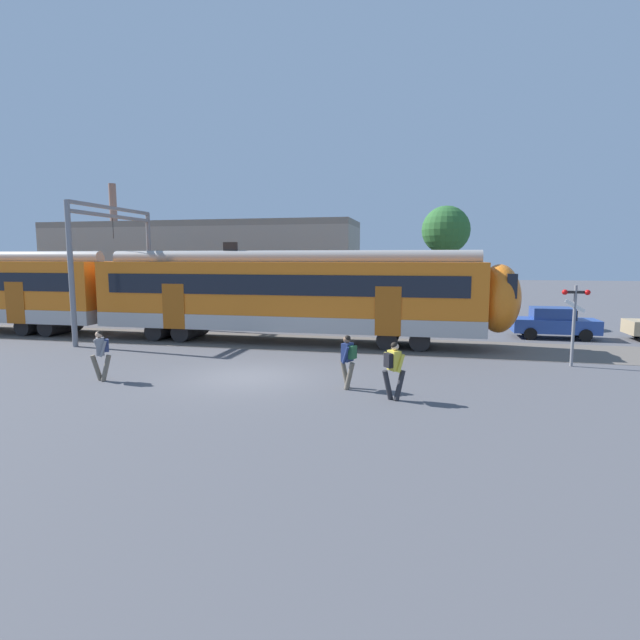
{
  "coord_description": "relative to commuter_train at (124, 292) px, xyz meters",
  "views": [
    {
      "loc": [
        5.88,
        -15.54,
        4.0
      ],
      "look_at": [
        1.76,
        3.14,
        1.6
      ],
      "focal_mm": 28.0,
      "sensor_mm": 36.0,
      "label": 1
    }
  ],
  "objects": [
    {
      "name": "pedestrian_grey",
      "position": [
        4.79,
        -8.5,
        -1.26
      ],
      "size": [
        0.71,
        0.51,
        1.67
      ],
      "color": "#6B6051",
      "rests_on": "ground"
    },
    {
      "name": "crossing_signal",
      "position": [
        20.35,
        -2.85,
        -0.24
      ],
      "size": [
        0.96,
        0.21,
        3.0
      ],
      "color": "gray",
      "rests_on": "ground"
    },
    {
      "name": "catenary_gantry",
      "position": [
        -0.44,
        0.0,
        2.06
      ],
      "size": [
        0.24,
        6.64,
        6.53
      ],
      "color": "gray",
      "rests_on": "ground"
    },
    {
      "name": "parked_car_blue",
      "position": [
        21.24,
        4.02,
        -1.47
      ],
      "size": [
        4.0,
        1.76,
        1.54
      ],
      "color": "#284799",
      "rests_on": "ground"
    },
    {
      "name": "track_bed",
      "position": [
        -2.48,
        0.0,
        -2.25
      ],
      "size": [
        80.0,
        4.4,
        0.01
      ],
      "primitive_type": "cube",
      "color": "#605951",
      "rests_on": "ground"
    },
    {
      "name": "ground_plane",
      "position": [
        9.28,
        -6.97,
        -2.25
      ],
      "size": [
        160.0,
        160.0,
        0.0
      ],
      "primitive_type": "plane",
      "color": "#515156"
    },
    {
      "name": "background_building",
      "position": [
        -0.51,
        9.64,
        0.95
      ],
      "size": [
        21.7,
        5.0,
        9.2
      ],
      "color": "gray",
      "rests_on": "ground"
    },
    {
      "name": "pedestrian_navy",
      "position": [
        12.78,
        -7.77,
        -1.26
      ],
      "size": [
        0.58,
        0.65,
        1.67
      ],
      "color": "#6B6051",
      "rests_on": "ground"
    },
    {
      "name": "street_tree_right",
      "position": [
        16.01,
        8.63,
        3.33
      ],
      "size": [
        2.86,
        2.86,
        7.07
      ],
      "color": "brown",
      "rests_on": "ground"
    },
    {
      "name": "pedestrian_yellow",
      "position": [
        14.22,
        -8.7,
        -1.26
      ],
      "size": [
        0.7,
        0.51,
        1.67
      ],
      "color": "#28282D",
      "rests_on": "ground"
    },
    {
      "name": "commuter_train",
      "position": [
        0.0,
        0.0,
        0.0
      ],
      "size": [
        38.05,
        3.07,
        4.73
      ],
      "color": "#B2ADA8",
      "rests_on": "ground"
    }
  ]
}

